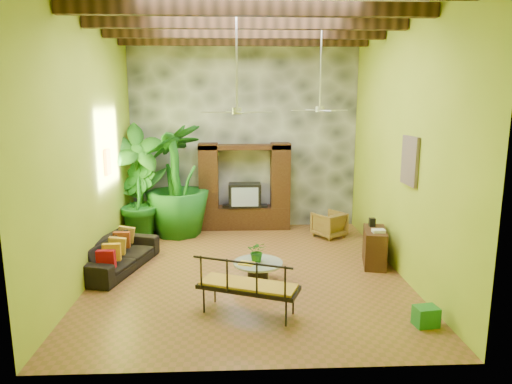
{
  "coord_description": "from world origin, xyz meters",
  "views": [
    {
      "loc": [
        -0.23,
        -8.77,
        3.38
      ],
      "look_at": [
        0.17,
        0.2,
        1.58
      ],
      "focal_mm": 32.0,
      "sensor_mm": 36.0,
      "label": 1
    }
  ],
  "objects_px": {
    "sofa": "(118,254)",
    "tall_plant_b": "(137,201)",
    "coffee_table": "(258,269)",
    "green_bin": "(426,316)",
    "tall_plant_a": "(139,181)",
    "iron_bench": "(248,284)",
    "tall_plant_c": "(177,180)",
    "wicker_armchair": "(329,224)",
    "side_console": "(374,247)",
    "entertainment_center": "(245,193)",
    "ceiling_fan_front": "(237,100)",
    "ceiling_fan_back": "(320,100)"
  },
  "relations": [
    {
      "from": "wicker_armchair",
      "to": "coffee_table",
      "type": "height_order",
      "value": "wicker_armchair"
    },
    {
      "from": "ceiling_fan_front",
      "to": "tall_plant_c",
      "type": "distance_m",
      "value": 3.92
    },
    {
      "from": "ceiling_fan_back",
      "to": "coffee_table",
      "type": "height_order",
      "value": "ceiling_fan_back"
    },
    {
      "from": "tall_plant_b",
      "to": "green_bin",
      "type": "xyz_separation_m",
      "value": [
        5.3,
        -4.67,
        -0.82
      ]
    },
    {
      "from": "tall_plant_c",
      "to": "side_console",
      "type": "xyz_separation_m",
      "value": [
        4.37,
        -2.41,
        -1.03
      ]
    },
    {
      "from": "tall_plant_c",
      "to": "coffee_table",
      "type": "height_order",
      "value": "tall_plant_c"
    },
    {
      "from": "tall_plant_b",
      "to": "wicker_armchair",
      "type": "bearing_deg",
      "value": 0.56
    },
    {
      "from": "sofa",
      "to": "iron_bench",
      "type": "relative_size",
      "value": 1.27
    },
    {
      "from": "iron_bench",
      "to": "side_console",
      "type": "relative_size",
      "value": 1.78
    },
    {
      "from": "green_bin",
      "to": "wicker_armchair",
      "type": "bearing_deg",
      "value": 96.51
    },
    {
      "from": "coffee_table",
      "to": "iron_bench",
      "type": "relative_size",
      "value": 0.55
    },
    {
      "from": "sofa",
      "to": "tall_plant_a",
      "type": "xyz_separation_m",
      "value": [
        0.0,
        2.33,
        1.11
      ]
    },
    {
      "from": "ceiling_fan_front",
      "to": "ceiling_fan_back",
      "type": "xyz_separation_m",
      "value": [
        1.8,
        1.6,
        0.0
      ]
    },
    {
      "from": "ceiling_fan_front",
      "to": "sofa",
      "type": "xyz_separation_m",
      "value": [
        -2.45,
        0.58,
        -3.08
      ]
    },
    {
      "from": "sofa",
      "to": "iron_bench",
      "type": "distance_m",
      "value": 3.4
    },
    {
      "from": "tall_plant_c",
      "to": "coffee_table",
      "type": "xyz_separation_m",
      "value": [
        1.89,
        -3.25,
        -1.16
      ]
    },
    {
      "from": "tall_plant_c",
      "to": "iron_bench",
      "type": "relative_size",
      "value": 1.66
    },
    {
      "from": "entertainment_center",
      "to": "tall_plant_a",
      "type": "height_order",
      "value": "tall_plant_a"
    },
    {
      "from": "ceiling_fan_front",
      "to": "side_console",
      "type": "xyz_separation_m",
      "value": [
        2.85,
        0.61,
        -3.02
      ]
    },
    {
      "from": "entertainment_center",
      "to": "green_bin",
      "type": "relative_size",
      "value": 6.86
    },
    {
      "from": "sofa",
      "to": "tall_plant_c",
      "type": "relative_size",
      "value": 0.77
    },
    {
      "from": "entertainment_center",
      "to": "tall_plant_a",
      "type": "relative_size",
      "value": 0.84
    },
    {
      "from": "tall_plant_c",
      "to": "ceiling_fan_front",
      "type": "bearing_deg",
      "value": -63.31
    },
    {
      "from": "tall_plant_b",
      "to": "tall_plant_c",
      "type": "distance_m",
      "value": 1.1
    },
    {
      "from": "tall_plant_a",
      "to": "ceiling_fan_back",
      "type": "bearing_deg",
      "value": -17.18
    },
    {
      "from": "sofa",
      "to": "tall_plant_c",
      "type": "height_order",
      "value": "tall_plant_c"
    },
    {
      "from": "sofa",
      "to": "tall_plant_b",
      "type": "relative_size",
      "value": 1.11
    },
    {
      "from": "tall_plant_b",
      "to": "side_console",
      "type": "distance_m",
      "value": 5.7
    },
    {
      "from": "coffee_table",
      "to": "iron_bench",
      "type": "distance_m",
      "value": 1.41
    },
    {
      "from": "entertainment_center",
      "to": "iron_bench",
      "type": "bearing_deg",
      "value": -90.52
    },
    {
      "from": "iron_bench",
      "to": "green_bin",
      "type": "bearing_deg",
      "value": 12.23
    },
    {
      "from": "tall_plant_c",
      "to": "tall_plant_a",
      "type": "bearing_deg",
      "value": -173.43
    },
    {
      "from": "tall_plant_a",
      "to": "tall_plant_c",
      "type": "xyz_separation_m",
      "value": [
        0.93,
        0.11,
        -0.01
      ]
    },
    {
      "from": "coffee_table",
      "to": "ceiling_fan_front",
      "type": "bearing_deg",
      "value": 148.73
    },
    {
      "from": "entertainment_center",
      "to": "ceiling_fan_front",
      "type": "bearing_deg",
      "value": -93.24
    },
    {
      "from": "tall_plant_a",
      "to": "tall_plant_c",
      "type": "distance_m",
      "value": 0.94
    },
    {
      "from": "sofa",
      "to": "coffee_table",
      "type": "distance_m",
      "value": 2.94
    },
    {
      "from": "sofa",
      "to": "side_console",
      "type": "relative_size",
      "value": 2.27
    },
    {
      "from": "wicker_armchair",
      "to": "iron_bench",
      "type": "distance_m",
      "value": 4.78
    },
    {
      "from": "ceiling_fan_back",
      "to": "coffee_table",
      "type": "distance_m",
      "value": 3.91
    },
    {
      "from": "tall_plant_b",
      "to": "green_bin",
      "type": "bearing_deg",
      "value": -41.36
    },
    {
      "from": "sofa",
      "to": "tall_plant_b",
      "type": "height_order",
      "value": "tall_plant_b"
    },
    {
      "from": "tall_plant_a",
      "to": "tall_plant_b",
      "type": "xyz_separation_m",
      "value": [
        0.0,
        -0.29,
        -0.45
      ]
    },
    {
      "from": "iron_bench",
      "to": "green_bin",
      "type": "relative_size",
      "value": 4.87
    },
    {
      "from": "wicker_armchair",
      "to": "tall_plant_a",
      "type": "bearing_deg",
      "value": -37.6
    },
    {
      "from": "entertainment_center",
      "to": "iron_bench",
      "type": "xyz_separation_m",
      "value": [
        -0.05,
        -5.13,
        -0.43
      ]
    },
    {
      "from": "ceiling_fan_front",
      "to": "coffee_table",
      "type": "xyz_separation_m",
      "value": [
        0.37,
        -0.23,
        -3.15
      ]
    },
    {
      "from": "tall_plant_b",
      "to": "side_console",
      "type": "bearing_deg",
      "value": -20.74
    },
    {
      "from": "coffee_table",
      "to": "green_bin",
      "type": "height_order",
      "value": "coffee_table"
    },
    {
      "from": "green_bin",
      "to": "tall_plant_c",
      "type": "bearing_deg",
      "value": 130.77
    }
  ]
}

